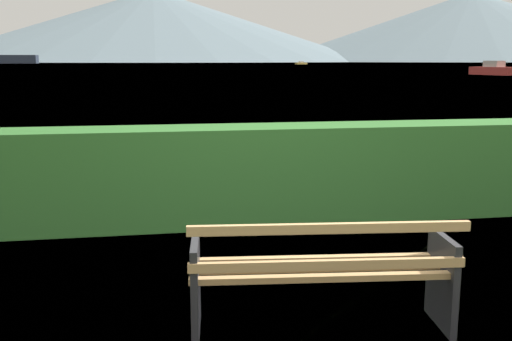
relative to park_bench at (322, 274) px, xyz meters
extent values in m
plane|color=olive|center=(0.01, 0.06, -0.43)|extent=(1400.00, 1400.00, 0.00)
plane|color=#7A99A8|center=(0.01, 307.18, -0.43)|extent=(620.00, 620.00, 0.00)
cube|color=tan|center=(-0.01, -0.13, 0.02)|extent=(1.85, 0.25, 0.04)
cube|color=tan|center=(0.01, 0.06, 0.02)|extent=(1.85, 0.25, 0.04)
cube|color=tan|center=(0.03, 0.25, 0.02)|extent=(1.85, 0.25, 0.04)
cube|color=tan|center=(-0.02, -0.20, 0.14)|extent=(1.85, 0.23, 0.06)
cube|color=tan|center=(-0.03, -0.25, 0.40)|extent=(1.85, 0.23, 0.06)
cube|color=#2D2D33|center=(-0.88, 0.13, -0.09)|extent=(0.10, 0.51, 0.68)
cube|color=#2D2D33|center=(0.89, -0.05, -0.09)|extent=(0.10, 0.51, 0.68)
cube|color=#387A33|center=(0.01, 2.98, 0.14)|extent=(12.24, 0.74, 1.14)
cube|color=#B2332D|center=(41.33, 65.46, 0.07)|extent=(3.46, 6.89, 1.00)
cube|color=beige|center=(41.33, 65.46, 0.96)|extent=(1.93, 2.63, 0.78)
cube|color=gold|center=(58.55, 234.38, -0.04)|extent=(5.55, 3.74, 0.79)
cube|color=silver|center=(58.55, 234.38, 0.60)|extent=(2.23, 1.85, 0.48)
cone|color=slate|center=(0.01, 595.67, 33.90)|extent=(423.89, 423.89, 68.67)
cone|color=slate|center=(317.55, 564.99, 34.00)|extent=(408.48, 408.48, 68.85)
camera|label=1|loc=(-1.12, -3.78, 1.48)|focal=41.23mm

